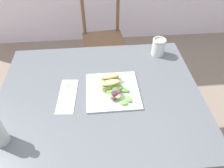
{
  "coord_description": "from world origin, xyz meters",
  "views": [
    {
      "loc": [
        0.03,
        -0.8,
        1.62
      ],
      "look_at": [
        0.11,
        0.08,
        0.76
      ],
      "focal_mm": 34.29,
      "sensor_mm": 36.0,
      "label": 1
    }
  ],
  "objects": [
    {
      "name": "chair_wooden_far",
      "position": [
        0.1,
        1.04,
        0.45
      ],
      "size": [
        0.43,
        0.43,
        0.87
      ],
      "color": "brown",
      "rests_on": "ground"
    },
    {
      "name": "fork_on_napkin",
      "position": [
        -0.15,
        0.04,
        0.75
      ],
      "size": [
        0.03,
        0.19,
        0.0
      ],
      "color": "silver",
      "rests_on": "napkin_folded"
    },
    {
      "name": "mason_jar_iced_tea",
      "position": [
        0.44,
        0.37,
        0.79
      ],
      "size": [
        0.09,
        0.09,
        0.12
      ],
      "color": "#995623",
      "rests_on": "dining_table"
    },
    {
      "name": "sandwich_half_back",
      "position": [
        0.1,
        0.11,
        0.78
      ],
      "size": [
        0.11,
        0.07,
        0.06
      ],
      "color": "#DBB270",
      "rests_on": "plate_lunch"
    },
    {
      "name": "sandwich_half_front",
      "position": [
        0.1,
        0.06,
        0.78
      ],
      "size": [
        0.11,
        0.07,
        0.06
      ],
      "color": "#DBB270",
      "rests_on": "plate_lunch"
    },
    {
      "name": "ground_plane",
      "position": [
        0.0,
        0.0,
        0.0
      ],
      "size": [
        7.67,
        7.67,
        0.0
      ],
      "primitive_type": "plane",
      "color": "#7A6B5B"
    },
    {
      "name": "dining_table",
      "position": [
        0.03,
        0.02,
        0.61
      ],
      "size": [
        1.14,
        0.93,
        0.74
      ],
      "color": "#51565B",
      "rests_on": "ground"
    },
    {
      "name": "plate_lunch",
      "position": [
        0.11,
        0.04,
        0.74
      ],
      "size": [
        0.3,
        0.3,
        0.01
      ],
      "primitive_type": "cube",
      "color": "beige",
      "rests_on": "dining_table"
    },
    {
      "name": "salad_mixed_greens",
      "position": [
        0.13,
        -0.0,
        0.77
      ],
      "size": [
        0.16,
        0.17,
        0.04
      ],
      "color": "#518438",
      "rests_on": "plate_lunch"
    },
    {
      "name": "napkin_folded",
      "position": [
        -0.15,
        0.02,
        0.74
      ],
      "size": [
        0.12,
        0.26,
        0.0
      ],
      "primitive_type": "cube",
      "rotation": [
        0.0,
        0.0,
        -0.08
      ],
      "color": "white",
      "rests_on": "dining_table"
    }
  ]
}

